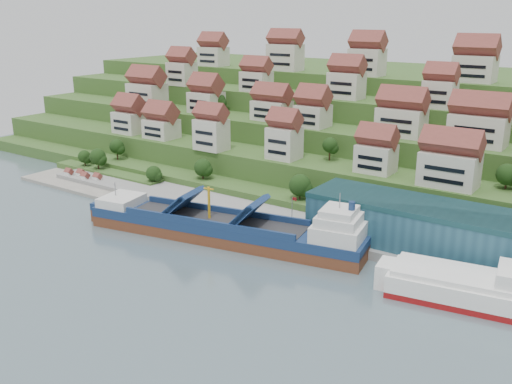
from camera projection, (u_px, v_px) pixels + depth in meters
The scene contains 11 objects.
ground at pixel (208, 234), 140.35m from camera, with size 300.00×300.00×0.00m, color slate.
quay at pixel (309, 228), 140.85m from camera, with size 180.00×14.00×2.20m, color gray.
pebble_beach at pixel (91, 182), 181.25m from camera, with size 45.00×20.00×1.00m, color gray.
hillside at pixel (379, 126), 218.21m from camera, with size 260.00×128.00×31.00m.
hillside_village at pixel (331, 105), 179.92m from camera, with size 156.47×63.98×29.77m.
hillside_trees at pixel (278, 139), 173.16m from camera, with size 138.22×62.32×29.68m.
warehouse at pixel (443, 230), 123.13m from camera, with size 60.00×15.00×10.00m, color #255266.
flagpole at pixel (292, 210), 136.23m from camera, with size 1.28×0.16×8.00m.
beach_huts at pixel (83, 177), 180.88m from camera, with size 14.40×3.70×2.20m.
cargo_ship at pixel (230, 230), 134.76m from camera, with size 69.83×23.07×15.20m.
second_ship at pixel (477, 290), 105.95m from camera, with size 32.29×16.03×8.96m.
Camera 1 is at (84.56, -100.54, 51.83)m, focal length 40.00 mm.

